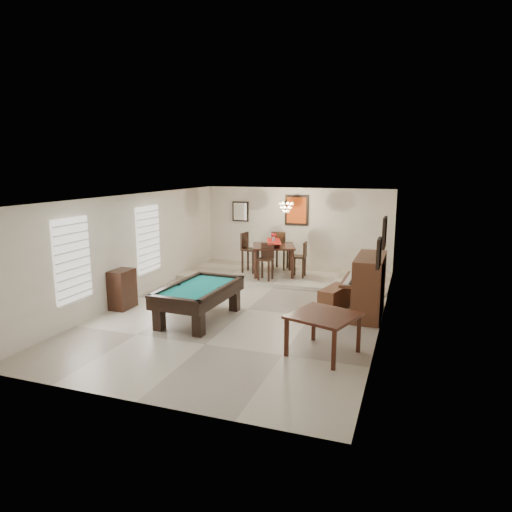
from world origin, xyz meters
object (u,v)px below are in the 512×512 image
Objects in this scene: pool_table at (199,303)px; square_table at (323,334)px; upright_piano at (362,285)px; apothecary_chest at (122,289)px; piano_bench at (334,299)px; dining_chair_south at (265,262)px; dining_table at (274,258)px; dining_chair_west at (250,253)px; flower_vase at (274,237)px; dining_chair_north at (280,250)px; dining_chair_east at (299,259)px; chandelier at (286,204)px.

pool_table is 3.03m from square_table.
upright_piano is 1.76× the size of apothecary_chest.
upright_piano is 1.61× the size of piano_bench.
square_table is 1.16× the size of apothecary_chest.
dining_chair_south reaches higher than pool_table.
dining_chair_south is at bearing 52.80° from apothecary_chest.
piano_bench is at bearing 173.98° from upright_piano.
dining_chair_west reaches higher than dining_table.
pool_table is 4.18m from flower_vase.
apothecary_chest is 0.90× the size of dining_chair_south.
dining_chair_north is at bearing 87.34° from pool_table.
dining_table is 0.70m from dining_chair_south.
piano_bench is at bearing 127.48° from dining_chair_north.
dining_chair_south is at bearing 147.24° from upright_piano.
dining_chair_south is at bearing -91.58° from flower_vase.
dining_table is at bearing 131.94° from piano_bench.
piano_bench is 2.86m from dining_chair_east.
apothecary_chest is at bearing -124.24° from chandelier.
dining_table is (0.42, 4.06, 0.25)m from pool_table.
dining_chair_south reaches higher than dining_table.
chandelier reaches higher than apothecary_chest.
upright_piano is 3.81m from dining_table.
dining_table is at bearing 86.20° from pool_table.
dining_chair_west is 1.99× the size of chandelier.
dining_table is 1.17× the size of dining_chair_south.
dining_chair_west reaches higher than dining_chair_north.
apothecary_chest is 4.70m from flower_vase.
dining_chair_north is at bearing 91.31° from dining_table.
chandelier is (1.05, 0.11, 1.48)m from dining_chair_west.
piano_bench is (-0.24, 2.52, -0.09)m from square_table.
pool_table is 1.82× the size of dining_table.
pool_table is 3.61m from upright_piano.
upright_piano is 0.73m from piano_bench.
square_table is 1.04× the size of dining_chair_south.
upright_piano is 1.35× the size of dining_table.
square_table is at bearing -84.66° from piano_bench.
pool_table is at bearing -149.08° from piano_bench.
flower_vase reaches higher than dining_chair_north.
dining_table is 0.62m from flower_vase.
dining_chair_north is at bearing -37.46° from dining_chair_west.
apothecary_chest is 5.06m from dining_chair_east.
dining_chair_west is at bearing 66.55° from apothecary_chest.
dining_chair_east is at bearing -85.79° from dining_chair_west.
dining_chair_west is at bearing 144.12° from upright_piano.
chandelier reaches higher than dining_table.
apothecary_chest is at bearing -122.13° from dining_table.
dining_chair_north is at bearing 62.48° from apothecary_chest.
dining_chair_west reaches higher than piano_bench.
chandelier is (-1.92, 2.63, 1.92)m from piano_bench.
square_table is (2.88, -0.93, 0.00)m from pool_table.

